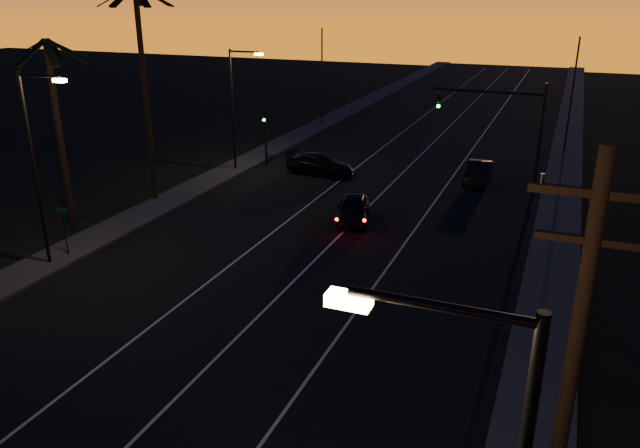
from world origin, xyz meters
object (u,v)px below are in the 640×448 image
at_px(utility_pole, 567,400).
at_px(right_car, 478,173).
at_px(lead_car, 353,208).
at_px(cross_car, 320,164).
at_px(signal_mast, 502,117).

distance_m(utility_pole, right_car, 32.00).
xyz_separation_m(lead_car, cross_car, (-5.29, 8.13, -0.01)).
bearing_deg(lead_car, signal_mast, 52.96).
relative_size(signal_mast, cross_car, 1.40).
distance_m(utility_pole, lead_car, 24.30).
relative_size(utility_pole, lead_car, 2.00).
height_order(utility_pole, right_car, utility_pole).
height_order(signal_mast, lead_car, signal_mast).
distance_m(lead_car, right_car, 11.42).
xyz_separation_m(utility_pole, lead_car, (-11.19, 21.08, -4.58)).
relative_size(utility_pole, right_car, 2.28).
relative_size(utility_pole, signal_mast, 1.41).
distance_m(signal_mast, cross_car, 12.71).
xyz_separation_m(utility_pole, right_car, (-5.78, 31.14, -4.58)).
bearing_deg(lead_car, utility_pole, -62.04).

